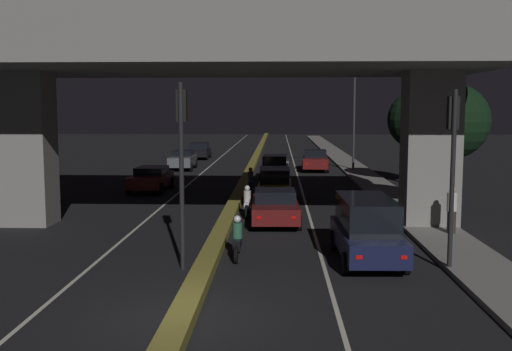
# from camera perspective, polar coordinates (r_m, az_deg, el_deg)

# --- Properties ---
(ground_plane) EXTENTS (200.00, 200.00, 0.00)m
(ground_plane) POSITION_cam_1_polar(r_m,az_deg,el_deg) (14.31, -6.84, -13.35)
(ground_plane) COLOR black
(lane_line_left_inner) EXTENTS (0.12, 126.00, 0.00)m
(lane_line_left_inner) POSITION_cam_1_polar(r_m,az_deg,el_deg) (48.88, -4.63, 0.70)
(lane_line_left_inner) COLOR beige
(lane_line_left_inner) RESTS_ON ground_plane
(lane_line_right_inner) EXTENTS (0.12, 126.00, 0.00)m
(lane_line_right_inner) POSITION_cam_1_polar(r_m,az_deg,el_deg) (48.56, 3.78, 0.67)
(lane_line_right_inner) COLOR beige
(lane_line_right_inner) RESTS_ON ground_plane
(median_divider) EXTENTS (0.62, 126.00, 0.32)m
(median_divider) POSITION_cam_1_polar(r_m,az_deg,el_deg) (48.58, -0.44, 0.87)
(median_divider) COLOR olive
(median_divider) RESTS_ON ground_plane
(sidewalk_right) EXTENTS (2.17, 126.00, 0.16)m
(sidewalk_right) POSITION_cam_1_polar(r_m,az_deg,el_deg) (42.02, 10.42, -0.20)
(sidewalk_right) COLOR gray
(sidewalk_right) RESTS_ON ground_plane
(elevated_overpass) EXTENTS (21.30, 9.89, 9.27)m
(elevated_overpass) POSITION_cam_1_polar(r_m,az_deg,el_deg) (24.57, -2.98, 11.42)
(elevated_overpass) COLOR gray
(elevated_overpass) RESTS_ON ground_plane
(traffic_light_left_of_median) EXTENTS (0.30, 0.49, 5.59)m
(traffic_light_left_of_median) POSITION_cam_1_polar(r_m,az_deg,el_deg) (17.89, -7.09, 3.04)
(traffic_light_left_of_median) COLOR black
(traffic_light_left_of_median) RESTS_ON ground_plane
(traffic_light_right_of_median) EXTENTS (0.30, 0.49, 5.38)m
(traffic_light_right_of_median) POSITION_cam_1_polar(r_m,az_deg,el_deg) (18.39, 18.21, 2.43)
(traffic_light_right_of_median) COLOR black
(traffic_light_right_of_median) RESTS_ON ground_plane
(street_lamp) EXTENTS (2.86, 0.32, 8.08)m
(street_lamp) POSITION_cam_1_polar(r_m,az_deg,el_deg) (46.71, 8.82, 6.32)
(street_lamp) COLOR #2D2D30
(street_lamp) RESTS_ON ground_plane
(car_dark_blue_lead) EXTENTS (2.03, 4.84, 2.01)m
(car_dark_blue_lead) POSITION_cam_1_polar(r_m,az_deg,el_deg) (19.39, 10.48, -4.93)
(car_dark_blue_lead) COLOR #141938
(car_dark_blue_lead) RESTS_ON ground_plane
(car_dark_red_second) EXTENTS (2.16, 4.60, 1.45)m
(car_dark_red_second) POSITION_cam_1_polar(r_m,az_deg,el_deg) (25.23, 1.81, -2.95)
(car_dark_red_second) COLOR #591414
(car_dark_red_second) RESTS_ON ground_plane
(car_taxi_yellow_third) EXTENTS (1.95, 4.14, 1.64)m
(car_taxi_yellow_third) POSITION_cam_1_polar(r_m,az_deg,el_deg) (32.12, 1.83, -0.72)
(car_taxi_yellow_third) COLOR gold
(car_taxi_yellow_third) RESTS_ON ground_plane
(car_white_fourth) EXTENTS (2.08, 4.48, 1.68)m
(car_white_fourth) POSITION_cam_1_polar(r_m,az_deg,el_deg) (40.74, 1.83, 0.82)
(car_white_fourth) COLOR silver
(car_white_fourth) RESTS_ON ground_plane
(car_dark_red_fifth) EXTENTS (2.23, 4.76, 1.64)m
(car_dark_red_fifth) POSITION_cam_1_polar(r_m,az_deg,el_deg) (46.84, 5.66, 1.45)
(car_dark_red_fifth) COLOR #591414
(car_dark_red_fifth) RESTS_ON ground_plane
(car_dark_red_lead_oncoming) EXTENTS (2.08, 4.76, 1.42)m
(car_dark_red_lead_oncoming) POSITION_cam_1_polar(r_m,az_deg,el_deg) (35.71, -9.96, -0.24)
(car_dark_red_lead_oncoming) COLOR #591414
(car_dark_red_lead_oncoming) RESTS_ON ground_plane
(car_grey_second_oncoming) EXTENTS (1.97, 4.37, 1.52)m
(car_grey_second_oncoming) POSITION_cam_1_polar(r_m,az_deg,el_deg) (47.88, -6.99, 1.52)
(car_grey_second_oncoming) COLOR #515459
(car_grey_second_oncoming) RESTS_ON ground_plane
(car_black_third_oncoming) EXTENTS (2.01, 4.25, 1.58)m
(car_black_third_oncoming) POSITION_cam_1_polar(r_m,az_deg,el_deg) (57.98, -5.40, 2.41)
(car_black_third_oncoming) COLOR black
(car_black_third_oncoming) RESTS_ON ground_plane
(motorcycle_black_filtering_near) EXTENTS (0.32, 1.95, 1.40)m
(motorcycle_black_filtering_near) POSITION_cam_1_polar(r_m,az_deg,el_deg) (19.45, -1.79, -6.17)
(motorcycle_black_filtering_near) COLOR black
(motorcycle_black_filtering_near) RESTS_ON ground_plane
(motorcycle_white_filtering_mid) EXTENTS (0.32, 1.94, 1.41)m
(motorcycle_white_filtering_mid) POSITION_cam_1_polar(r_m,az_deg,el_deg) (26.84, -0.84, -2.66)
(motorcycle_white_filtering_mid) COLOR black
(motorcycle_white_filtering_mid) RESTS_ON ground_plane
(motorcycle_blue_filtering_far) EXTENTS (0.34, 1.98, 1.48)m
(motorcycle_blue_filtering_far) POSITION_cam_1_polar(r_m,az_deg,el_deg) (34.29, -0.51, -0.64)
(motorcycle_blue_filtering_far) COLOR black
(motorcycle_blue_filtering_far) RESTS_ON ground_plane
(pedestrian_on_sidewalk) EXTENTS (0.38, 0.38, 1.77)m
(pedestrian_on_sidewalk) POSITION_cam_1_polar(r_m,az_deg,el_deg) (23.62, 18.15, -3.14)
(pedestrian_on_sidewalk) COLOR #2D261E
(pedestrian_on_sidewalk) RESTS_ON sidewalk_right
(roadside_tree_kerbside_near) EXTENTS (3.39, 3.39, 5.95)m
(roadside_tree_kerbside_near) POSITION_cam_1_polar(r_m,az_deg,el_deg) (28.50, 18.15, 4.90)
(roadside_tree_kerbside_near) COLOR #2D2116
(roadside_tree_kerbside_near) RESTS_ON ground_plane
(roadside_tree_kerbside_mid) EXTENTS (3.69, 3.69, 5.99)m
(roadside_tree_kerbside_mid) POSITION_cam_1_polar(r_m,az_deg,el_deg) (38.53, 15.12, 5.13)
(roadside_tree_kerbside_mid) COLOR #2D2116
(roadside_tree_kerbside_mid) RESTS_ON ground_plane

